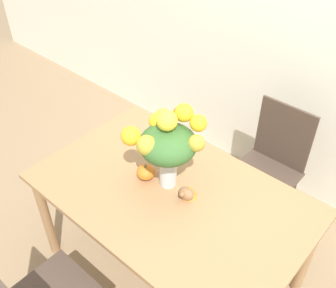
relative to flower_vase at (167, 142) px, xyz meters
The scene contains 7 objects.
ground_plane 1.05m from the flower_vase, 36.25° to the right, with size 12.00×12.00×0.00m, color #8E7556.
wall_back 1.28m from the flower_vase, 86.88° to the left, with size 8.00×0.06×2.70m.
dining_table 0.39m from the flower_vase, 36.25° to the right, with size 1.54×0.97×0.75m.
flower_vase is the anchor object (origin of this frame).
pumpkin 0.29m from the flower_vase, 154.95° to the right, with size 0.11×0.11×0.10m.
turkey_figurine 0.31m from the flower_vase, ahead, with size 0.09×0.12×0.08m.
dining_chair_near_window 0.99m from the flower_vase, 71.24° to the left, with size 0.42×0.42×0.93m.
Camera 1 is at (1.00, -1.16, 2.35)m, focal length 42.00 mm.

